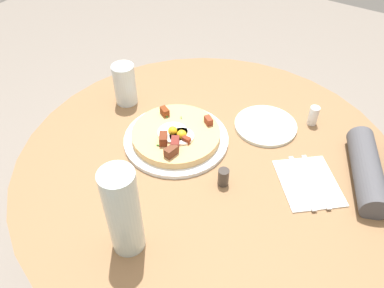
{
  "coord_description": "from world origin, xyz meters",
  "views": [
    {
      "loc": [
        -0.36,
        0.63,
        1.49
      ],
      "look_at": [
        0.06,
        -0.01,
        0.77
      ],
      "focal_mm": 36.14,
      "sensor_mm": 36.0,
      "label": 1
    }
  ],
  "objects_px": {
    "breakfast_pizza": "(176,135)",
    "water_glass": "(125,84)",
    "water_bottle": "(123,212)",
    "knife": "(316,181)",
    "fork": "(302,182)",
    "bread_plate": "(266,126)",
    "pepper_shaker": "(223,177)",
    "dining_table": "(207,200)",
    "salt_shaker": "(313,116)",
    "pizza_plate": "(176,139)"
  },
  "relations": [
    {
      "from": "knife",
      "to": "water_glass",
      "type": "relative_size",
      "value": 1.39
    },
    {
      "from": "fork",
      "to": "knife",
      "type": "distance_m",
      "value": 0.04
    },
    {
      "from": "pizza_plate",
      "to": "fork",
      "type": "relative_size",
      "value": 1.63
    },
    {
      "from": "breakfast_pizza",
      "to": "fork",
      "type": "height_order",
      "value": "breakfast_pizza"
    },
    {
      "from": "knife",
      "to": "water_bottle",
      "type": "xyz_separation_m",
      "value": [
        0.28,
        0.39,
        0.11
      ]
    },
    {
      "from": "bread_plate",
      "to": "water_bottle",
      "type": "distance_m",
      "value": 0.54
    },
    {
      "from": "pizza_plate",
      "to": "fork",
      "type": "bearing_deg",
      "value": -173.52
    },
    {
      "from": "dining_table",
      "to": "water_bottle",
      "type": "xyz_separation_m",
      "value": [
        0.01,
        0.32,
        0.29
      ]
    },
    {
      "from": "bread_plate",
      "to": "fork",
      "type": "xyz_separation_m",
      "value": [
        -0.17,
        0.15,
        0.0
      ]
    },
    {
      "from": "water_glass",
      "to": "water_bottle",
      "type": "bearing_deg",
      "value": 130.58
    },
    {
      "from": "bread_plate",
      "to": "water_bottle",
      "type": "xyz_separation_m",
      "value": [
        0.08,
        0.52,
        0.11
      ]
    },
    {
      "from": "pizza_plate",
      "to": "breakfast_pizza",
      "type": "relative_size",
      "value": 1.19
    },
    {
      "from": "water_bottle",
      "to": "salt_shaker",
      "type": "bearing_deg",
      "value": -107.31
    },
    {
      "from": "bread_plate",
      "to": "knife",
      "type": "xyz_separation_m",
      "value": [
        -0.2,
        0.13,
        0.0
      ]
    },
    {
      "from": "water_bottle",
      "to": "water_glass",
      "type": "bearing_deg",
      "value": -49.42
    },
    {
      "from": "breakfast_pizza",
      "to": "water_bottle",
      "type": "distance_m",
      "value": 0.35
    },
    {
      "from": "bread_plate",
      "to": "knife",
      "type": "bearing_deg",
      "value": 147.25
    },
    {
      "from": "breakfast_pizza",
      "to": "water_glass",
      "type": "xyz_separation_m",
      "value": [
        0.24,
        -0.07,
        0.04
      ]
    },
    {
      "from": "bread_plate",
      "to": "pepper_shaker",
      "type": "distance_m",
      "value": 0.26
    },
    {
      "from": "knife",
      "to": "pepper_shaker",
      "type": "relative_size",
      "value": 3.77
    },
    {
      "from": "salt_shaker",
      "to": "pepper_shaker",
      "type": "relative_size",
      "value": 1.23
    },
    {
      "from": "breakfast_pizza",
      "to": "fork",
      "type": "bearing_deg",
      "value": -173.13
    },
    {
      "from": "breakfast_pizza",
      "to": "salt_shaker",
      "type": "distance_m",
      "value": 0.41
    },
    {
      "from": "water_bottle",
      "to": "salt_shaker",
      "type": "distance_m",
      "value": 0.64
    },
    {
      "from": "dining_table",
      "to": "salt_shaker",
      "type": "xyz_separation_m",
      "value": [
        -0.18,
        -0.29,
        0.21
      ]
    },
    {
      "from": "pizza_plate",
      "to": "knife",
      "type": "distance_m",
      "value": 0.39
    },
    {
      "from": "pizza_plate",
      "to": "knife",
      "type": "height_order",
      "value": "pizza_plate"
    },
    {
      "from": "knife",
      "to": "water_glass",
      "type": "distance_m",
      "value": 0.62
    },
    {
      "from": "knife",
      "to": "pepper_shaker",
      "type": "distance_m",
      "value": 0.24
    },
    {
      "from": "fork",
      "to": "water_glass",
      "type": "xyz_separation_m",
      "value": [
        0.59,
        -0.02,
        0.06
      ]
    },
    {
      "from": "fork",
      "to": "dining_table",
      "type": "bearing_deg",
      "value": -118.93
    },
    {
      "from": "breakfast_pizza",
      "to": "salt_shaker",
      "type": "xyz_separation_m",
      "value": [
        -0.29,
        -0.28,
        0.0
      ]
    },
    {
      "from": "pizza_plate",
      "to": "water_glass",
      "type": "bearing_deg",
      "value": -15.57
    },
    {
      "from": "breakfast_pizza",
      "to": "knife",
      "type": "bearing_deg",
      "value": -170.16
    },
    {
      "from": "salt_shaker",
      "to": "pepper_shaker",
      "type": "xyz_separation_m",
      "value": [
        0.1,
        0.35,
        -0.01
      ]
    },
    {
      "from": "bread_plate",
      "to": "salt_shaker",
      "type": "height_order",
      "value": "salt_shaker"
    },
    {
      "from": "pepper_shaker",
      "to": "water_bottle",
      "type": "bearing_deg",
      "value": 71.71
    },
    {
      "from": "breakfast_pizza",
      "to": "pepper_shaker",
      "type": "relative_size",
      "value": 5.17
    },
    {
      "from": "dining_table",
      "to": "pizza_plate",
      "type": "relative_size",
      "value": 3.51
    },
    {
      "from": "knife",
      "to": "salt_shaker",
      "type": "height_order",
      "value": "salt_shaker"
    },
    {
      "from": "dining_table",
      "to": "fork",
      "type": "bearing_deg",
      "value": -168.1
    },
    {
      "from": "bread_plate",
      "to": "fork",
      "type": "bearing_deg",
      "value": 138.56
    },
    {
      "from": "knife",
      "to": "water_bottle",
      "type": "height_order",
      "value": "water_bottle"
    },
    {
      "from": "water_bottle",
      "to": "pepper_shaker",
      "type": "height_order",
      "value": "water_bottle"
    },
    {
      "from": "pepper_shaker",
      "to": "water_glass",
      "type": "bearing_deg",
      "value": -17.28
    },
    {
      "from": "knife",
      "to": "bread_plate",
      "type": "bearing_deg",
      "value": -163.58
    },
    {
      "from": "bread_plate",
      "to": "fork",
      "type": "distance_m",
      "value": 0.23
    },
    {
      "from": "dining_table",
      "to": "pizza_plate",
      "type": "distance_m",
      "value": 0.22
    },
    {
      "from": "bread_plate",
      "to": "pepper_shaker",
      "type": "relative_size",
      "value": 3.8
    },
    {
      "from": "pizza_plate",
      "to": "breakfast_pizza",
      "type": "distance_m",
      "value": 0.02
    }
  ]
}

